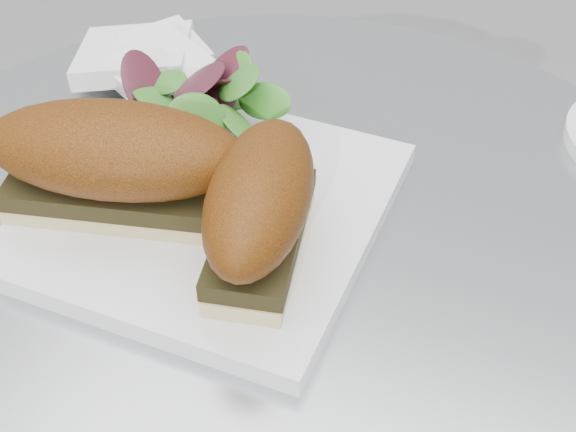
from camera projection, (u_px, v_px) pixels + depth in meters
name	position (u px, v px, depth m)	size (l,w,h in m)	color
plate	(208.00, 209.00, 0.59)	(0.24, 0.24, 0.02)	white
sandwich_left	(116.00, 160.00, 0.55)	(0.20, 0.12, 0.08)	beige
sandwich_right	(260.00, 206.00, 0.51)	(0.09, 0.16, 0.08)	beige
salad	(199.00, 106.00, 0.63)	(0.13, 0.13, 0.05)	#417B28
napkin	(150.00, 73.00, 0.72)	(0.13, 0.13, 0.02)	white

